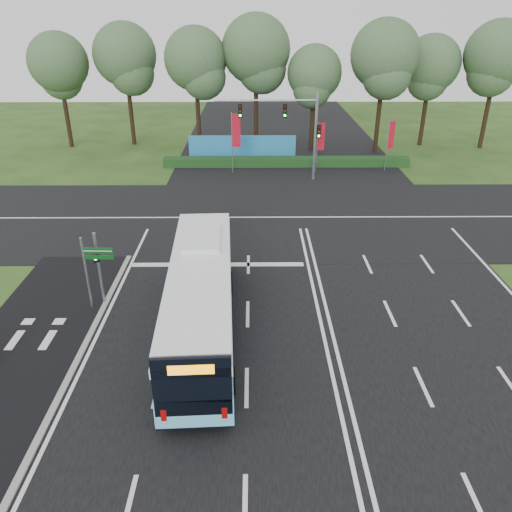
{
  "coord_description": "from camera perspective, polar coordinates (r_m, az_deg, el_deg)",
  "views": [
    {
      "loc": [
        -3.06,
        -19.5,
        12.65
      ],
      "look_at": [
        -2.9,
        2.0,
        2.05
      ],
      "focal_mm": 35.0,
      "sensor_mm": 36.0,
      "label": 1
    }
  ],
  "objects": [
    {
      "name": "ground",
      "position": [
        23.45,
        7.19,
        -6.64
      ],
      "size": [
        120.0,
        120.0,
        0.0
      ],
      "primitive_type": "plane",
      "color": "#254717",
      "rests_on": "ground"
    },
    {
      "name": "road_cross",
      "position": [
        34.08,
        4.77,
        4.41
      ],
      "size": [
        120.0,
        14.0,
        0.05
      ],
      "primitive_type": "cube",
      "color": "black",
      "rests_on": "ground"
    },
    {
      "name": "city_bus",
      "position": [
        21.26,
        -6.29,
        -4.72
      ],
      "size": [
        3.15,
        12.35,
        3.51
      ],
      "rotation": [
        0.0,
        0.0,
        0.05
      ],
      "color": "#66C9EC",
      "rests_on": "ground"
    },
    {
      "name": "hedge",
      "position": [
        45.78,
        3.48,
        10.68
      ],
      "size": [
        22.0,
        1.2,
        0.8
      ],
      "primitive_type": "cube",
      "color": "#163D18",
      "rests_on": "ground"
    },
    {
      "name": "blue_hoarding",
      "position": [
        47.93,
        -1.58,
        12.3
      ],
      "size": [
        10.0,
        0.3,
        2.2
      ],
      "primitive_type": "cube",
      "color": "#217CB6",
      "rests_on": "ground"
    },
    {
      "name": "street_sign",
      "position": [
        23.79,
        -18.23,
        -0.9
      ],
      "size": [
        1.42,
        0.13,
        3.64
      ],
      "rotation": [
        0.0,
        0.0,
        -0.03
      ],
      "color": "gray",
      "rests_on": "ground"
    },
    {
      "name": "banner_flag_right",
      "position": [
        45.21,
        15.09,
        12.88
      ],
      "size": [
        0.61,
        0.3,
        4.39
      ],
      "rotation": [
        0.0,
        0.0,
        0.41
      ],
      "color": "gray",
      "rests_on": "ground"
    },
    {
      "name": "road_main",
      "position": [
        23.44,
        7.19,
        -6.59
      ],
      "size": [
        20.0,
        120.0,
        0.04
      ],
      "primitive_type": "cube",
      "color": "black",
      "rests_on": "ground"
    },
    {
      "name": "bike_path",
      "position": [
        22.82,
        -25.2,
        -10.23
      ],
      "size": [
        5.0,
        18.0,
        0.06
      ],
      "primitive_type": "cube",
      "color": "black",
      "rests_on": "ground"
    },
    {
      "name": "banner_flag_mid",
      "position": [
        43.74,
        7.34,
        13.06
      ],
      "size": [
        0.63,
        0.15,
        4.31
      ],
      "rotation": [
        0.0,
        0.0,
        0.15
      ],
      "color": "gray",
      "rests_on": "ground"
    },
    {
      "name": "kerb_strip",
      "position": [
        21.92,
        -19.41,
        -10.56
      ],
      "size": [
        0.25,
        18.0,
        0.12
      ],
      "primitive_type": "cube",
      "color": "gray",
      "rests_on": "ground"
    },
    {
      "name": "traffic_light_gantry",
      "position": [
        40.92,
        4.3,
        14.93
      ],
      "size": [
        8.41,
        0.28,
        7.0
      ],
      "color": "gray",
      "rests_on": "ground"
    },
    {
      "name": "eucalyptus_row",
      "position": [
        51.14,
        3.25,
        21.69
      ],
      "size": [
        48.01,
        9.66,
        12.61
      ],
      "color": "black",
      "rests_on": "ground"
    },
    {
      "name": "banner_flag_left",
      "position": [
        42.92,
        -2.41,
        13.7
      ],
      "size": [
        0.76,
        0.14,
        5.16
      ],
      "rotation": [
        0.0,
        0.0,
        -0.11
      ],
      "color": "gray",
      "rests_on": "ground"
    },
    {
      "name": "pedestrian_signal",
      "position": [
        24.19,
        -17.55,
        -1.15
      ],
      "size": [
        0.34,
        0.43,
        3.69
      ],
      "rotation": [
        0.0,
        0.0,
        0.32
      ],
      "color": "gray",
      "rests_on": "ground"
    }
  ]
}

